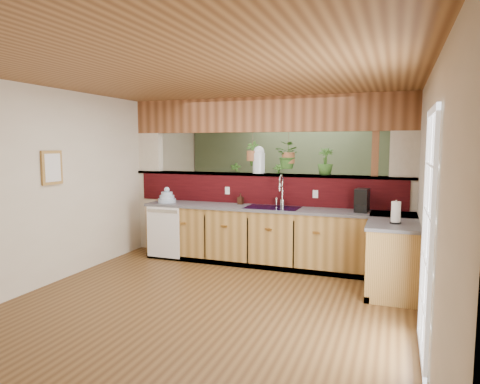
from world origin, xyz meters
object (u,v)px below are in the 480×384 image
(paper_towel, at_px, (396,213))
(soap_dispenser, at_px, (241,199))
(shelving_console, at_px, (262,209))
(faucet, at_px, (281,189))
(dish_stack, at_px, (167,198))
(glass_jar, at_px, (259,160))
(coffee_maker, at_px, (362,201))

(paper_towel, bearing_deg, soap_dispenser, 158.37)
(paper_towel, bearing_deg, shelving_console, 130.92)
(faucet, relative_size, shelving_console, 0.31)
(dish_stack, relative_size, paper_towel, 1.03)
(shelving_console, bearing_deg, dish_stack, -107.47)
(dish_stack, height_order, soap_dispenser, dish_stack)
(soap_dispenser, xyz_separation_m, shelving_console, (-0.29, 2.11, -0.49))
(faucet, bearing_deg, paper_towel, -28.77)
(soap_dispenser, bearing_deg, dish_stack, -170.14)
(faucet, distance_m, glass_jar, 0.66)
(faucet, height_order, dish_stack, faucet)
(dish_stack, xyz_separation_m, glass_jar, (1.46, 0.42, 0.63))
(paper_towel, relative_size, glass_jar, 0.65)
(soap_dispenser, distance_m, coffee_maker, 1.89)
(dish_stack, bearing_deg, faucet, 6.00)
(coffee_maker, relative_size, paper_towel, 1.15)
(coffee_maker, bearing_deg, faucet, -179.42)
(faucet, xyz_separation_m, coffee_maker, (1.21, -0.11, -0.12))
(glass_jar, bearing_deg, paper_towel, -28.41)
(glass_jar, bearing_deg, coffee_maker, -11.31)
(paper_towel, xyz_separation_m, shelving_console, (-2.63, 3.04, -0.53))
(faucet, distance_m, dish_stack, 1.91)
(glass_jar, xyz_separation_m, shelving_console, (-0.53, 1.90, -1.11))
(shelving_console, bearing_deg, coffee_maker, -41.35)
(soap_dispenser, relative_size, glass_jar, 0.40)
(coffee_maker, xyz_separation_m, paper_towel, (0.46, -0.81, -0.02))
(glass_jar, bearing_deg, dish_stack, -163.88)
(dish_stack, distance_m, shelving_console, 2.55)
(dish_stack, distance_m, paper_towel, 3.63)
(soap_dispenser, xyz_separation_m, paper_towel, (2.34, -0.93, 0.04))
(dish_stack, distance_m, soap_dispenser, 1.24)
(faucet, height_order, coffee_maker, faucet)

